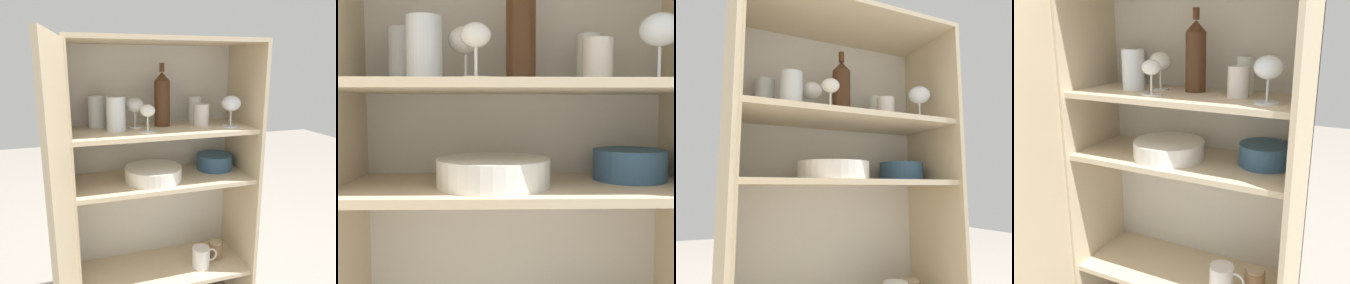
# 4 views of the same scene
# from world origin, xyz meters

# --- Properties ---
(cupboard_back_panel) EXTENTS (0.83, 0.02, 1.33)m
(cupboard_back_panel) POSITION_xyz_m (0.00, 0.34, 0.67)
(cupboard_back_panel) COLOR silver
(cupboard_back_panel) RESTS_ON ground_plane
(cupboard_side_left) EXTENTS (0.02, 0.36, 1.33)m
(cupboard_side_left) POSITION_xyz_m (-0.41, 0.16, 0.67)
(cupboard_side_left) COLOR #CCB793
(cupboard_side_left) RESTS_ON ground_plane
(cupboard_side_right) EXTENTS (0.02, 0.36, 1.33)m
(cupboard_side_right) POSITION_xyz_m (0.41, 0.16, 0.67)
(cupboard_side_right) COLOR #CCB793
(cupboard_side_right) RESTS_ON ground_plane
(cupboard_top_panel) EXTENTS (0.83, 0.36, 0.02)m
(cupboard_top_panel) POSITION_xyz_m (0.00, 0.16, 1.34)
(cupboard_top_panel) COLOR #CCB793
(cupboard_top_panel) RESTS_ON cupboard_side_left
(shelf_board_middle) EXTENTS (0.80, 0.33, 0.02)m
(shelf_board_middle) POSITION_xyz_m (0.00, 0.16, 0.72)
(shelf_board_middle) COLOR beige
(shelf_board_upper) EXTENTS (0.80, 0.33, 0.02)m
(shelf_board_upper) POSITION_xyz_m (0.00, 0.16, 0.95)
(shelf_board_upper) COLOR beige
(cupboard_door) EXTENTS (0.07, 0.41, 1.33)m
(cupboard_door) POSITION_xyz_m (-0.44, -0.22, 0.67)
(cupboard_door) COLOR tan
(cupboard_door) RESTS_ON ground_plane
(tumbler_glass_0) EXTENTS (0.08, 0.08, 0.15)m
(tumbler_glass_0) POSITION_xyz_m (-0.21, 0.16, 1.03)
(tumbler_glass_0) COLOR white
(tumbler_glass_0) RESTS_ON shelf_board_upper
(tumbler_glass_1) EXTENTS (0.07, 0.07, 0.10)m
(tumbler_glass_1) POSITION_xyz_m (0.19, 0.17, 1.01)
(tumbler_glass_1) COLOR silver
(tumbler_glass_1) RESTS_ON shelf_board_upper
(tumbler_glass_2) EXTENTS (0.06, 0.06, 0.13)m
(tumbler_glass_2) POSITION_xyz_m (0.19, 0.25, 1.02)
(tumbler_glass_2) COLOR white
(tumbler_glass_2) RESTS_ON shelf_board_upper
(tumbler_glass_3) EXTENTS (0.07, 0.07, 0.14)m
(tumbler_glass_3) POSITION_xyz_m (-0.29, 0.27, 1.03)
(tumbler_glass_3) COLOR white
(tumbler_glass_3) RESTS_ON shelf_board_upper
(wine_glass_0) EXTENTS (0.08, 0.08, 0.14)m
(wine_glass_0) POSITION_xyz_m (-0.12, 0.21, 1.06)
(wine_glass_0) COLOR white
(wine_glass_0) RESTS_ON shelf_board_upper
(wine_glass_1) EXTENTS (0.07, 0.07, 0.12)m
(wine_glass_1) POSITION_xyz_m (-0.09, 0.09, 1.04)
(wine_glass_1) COLOR white
(wine_glass_1) RESTS_ON shelf_board_upper
(wine_glass_2) EXTENTS (0.09, 0.09, 0.14)m
(wine_glass_2) POSITION_xyz_m (0.30, 0.10, 1.06)
(wine_glass_2) COLOR white
(wine_glass_2) RESTS_ON shelf_board_upper
(wine_bottle) EXTENTS (0.07, 0.07, 0.29)m
(wine_bottle) POSITION_xyz_m (0.01, 0.22, 1.09)
(wine_bottle) COLOR #4C2D19
(wine_bottle) RESTS_ON shelf_board_upper
(plate_stack_white) EXTENTS (0.26, 0.26, 0.06)m
(plate_stack_white) POSITION_xyz_m (-0.05, 0.14, 0.76)
(plate_stack_white) COLOR white
(plate_stack_white) RESTS_ON shelf_board_middle
(mixing_bowl_large) EXTENTS (0.18, 0.18, 0.08)m
(mixing_bowl_large) POSITION_xyz_m (0.28, 0.21, 0.77)
(mixing_bowl_large) COLOR #33567A
(mixing_bowl_large) RESTS_ON shelf_board_middle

